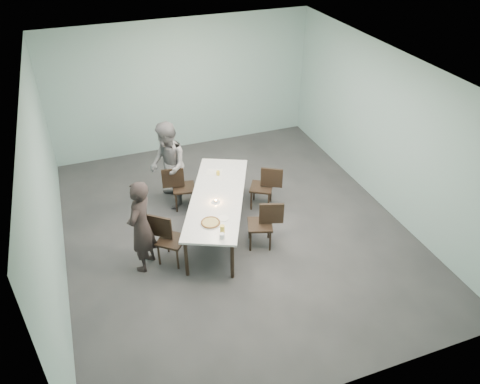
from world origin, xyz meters
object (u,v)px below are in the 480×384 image
object	(u,v)px
chair_near_right	(265,221)
amber_tumbler	(218,173)
chair_near_left	(167,236)
beer_glass	(222,229)
side_plate	(223,218)
water_tumbler	(222,236)
diner_near	(141,227)
diner_far	(168,166)
chair_far_right	(266,185)
chair_far_left	(179,185)
pizza	(211,223)
tealight	(216,201)
table	(217,199)

from	to	relation	value
chair_near_right	amber_tumbler	distance (m)	1.43
chair_near_left	beer_glass	size ratio (longest dim) A/B	5.80
side_plate	water_tumbler	size ratio (longest dim) A/B	2.00
water_tumbler	amber_tumbler	size ratio (longest dim) A/B	1.12
beer_glass	water_tumbler	xyz separation A→B (m)	(-0.04, -0.12, -0.03)
diner_near	side_plate	distance (m)	1.33
diner_far	beer_glass	distance (m)	2.19
water_tumbler	chair_far_right	bearing A→B (deg)	47.80
diner_near	water_tumbler	xyz separation A→B (m)	(1.14, -0.64, -0.03)
water_tumbler	amber_tumbler	distance (m)	1.88
chair_far_left	pizza	xyz separation A→B (m)	(0.12, -1.67, 0.27)
chair_near_left	chair_far_left	bearing A→B (deg)	106.55
pizza	amber_tumbler	xyz separation A→B (m)	(0.58, 1.38, 0.02)
tealight	pizza	bearing A→B (deg)	-115.71
diner_near	table	bearing A→B (deg)	144.41
chair_near_left	diner_far	xyz separation A→B (m)	(0.42, 1.61, 0.36)
pizza	beer_glass	bearing A→B (deg)	-71.18
chair_far_right	beer_glass	xyz separation A→B (m)	(-1.34, -1.41, 0.32)
diner_near	beer_glass	size ratio (longest dim) A/B	10.94
chair_near_right	side_plate	bearing A→B (deg)	17.46
diner_far	beer_glass	bearing A→B (deg)	9.78
table	water_tumbler	size ratio (longest dim) A/B	30.44
chair_far_left	diner_near	bearing A→B (deg)	-113.38
chair_near_left	diner_near	world-z (taller)	diner_near
side_plate	water_tumbler	distance (m)	0.51
table	diner_near	size ratio (longest dim) A/B	1.67
chair_near_right	pizza	size ratio (longest dim) A/B	2.56
beer_glass	tealight	world-z (taller)	beer_glass
table	chair_far_right	world-z (taller)	chair_far_right
table	chair_far_left	world-z (taller)	chair_far_left
pizza	side_plate	xyz separation A→B (m)	(0.24, 0.06, -0.01)
chair_near_left	amber_tumbler	distance (m)	1.73
chair_far_right	diner_near	world-z (taller)	diner_near
chair_near_left	tealight	xyz separation A→B (m)	(0.95, 0.30, 0.27)
chair_near_right	chair_far_right	world-z (taller)	same
diner_far	side_plate	world-z (taller)	diner_far
pizza	beer_glass	world-z (taller)	beer_glass
table	tealight	xyz separation A→B (m)	(-0.08, -0.17, 0.08)
table	chair_far_right	size ratio (longest dim) A/B	3.15
side_plate	diner_far	bearing A→B (deg)	105.85
table	chair_far_right	distance (m)	1.19
chair_far_left	chair_far_right	size ratio (longest dim) A/B	1.00
chair_far_left	water_tumbler	world-z (taller)	chair_far_left
chair_near_right	tealight	size ratio (longest dim) A/B	15.54
beer_glass	amber_tumbler	distance (m)	1.75
diner_near	pizza	distance (m)	1.11
chair_near_right	side_plate	size ratio (longest dim) A/B	4.83
table	chair_far_right	bearing A→B (deg)	19.90
tealight	water_tumbler	bearing A→B (deg)	-101.93
amber_tumbler	side_plate	bearing A→B (deg)	-104.33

